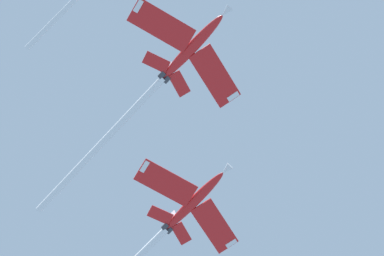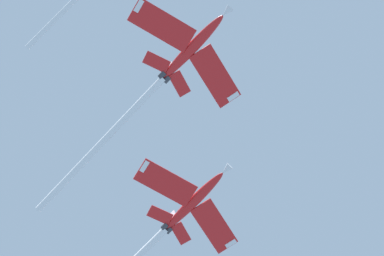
# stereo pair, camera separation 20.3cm
# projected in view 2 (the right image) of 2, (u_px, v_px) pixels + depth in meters

# --- Properties ---
(jet_second) EXTENTS (31.76, 26.35, 11.71)m
(jet_second) POSITION_uv_depth(u_px,v_px,m) (160.00, 81.00, 101.59)
(jet_second) COLOR red
(jet_third) EXTENTS (32.83, 26.45, 11.44)m
(jet_third) POSITION_uv_depth(u_px,v_px,m) (159.00, 235.00, 108.91)
(jet_third) COLOR red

